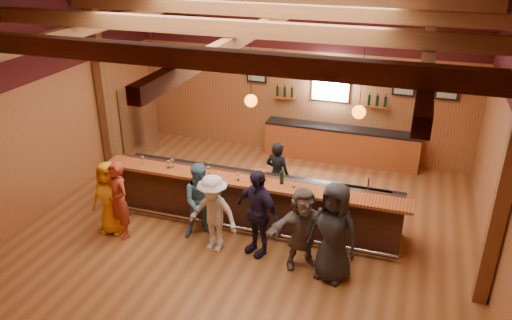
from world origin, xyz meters
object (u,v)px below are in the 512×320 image
object	(u,v)px
stainless_fridge	(139,121)
customer_denim	(202,201)
customer_dark	(334,232)
customer_orange	(110,198)
customer_redvest	(118,200)
bar_counter	(254,199)
customer_navy	(257,212)
ice_bucket	(261,176)
bartender	(277,174)
back_bar_cabinet	(341,144)
bottle_a	(282,177)
customer_brown	(303,228)
customer_white	(213,213)

from	to	relation	value
stainless_fridge	customer_denim	bearing A→B (deg)	-44.74
customer_dark	customer_denim	bearing A→B (deg)	-174.20
customer_orange	customer_redvest	bearing A→B (deg)	-22.03
customer_redvest	customer_denim	bearing A→B (deg)	47.30
customer_denim	bar_counter	bearing A→B (deg)	17.05
customer_navy	customer_dark	size ratio (longest dim) A/B	0.94
ice_bucket	bartender	bearing A→B (deg)	87.94
bar_counter	back_bar_cabinet	distance (m)	3.76
bartender	bottle_a	world-z (taller)	bartender
ice_bucket	customer_brown	bearing A→B (deg)	-40.00
bar_counter	customer_dark	distance (m)	2.33
customer_orange	bottle_a	distance (m)	3.43
bar_counter	customer_dark	world-z (taller)	customer_dark
customer_navy	customer_denim	bearing A→B (deg)	-163.12
customer_navy	customer_redvest	bearing A→B (deg)	-146.98
stainless_fridge	bartender	distance (m)	4.66
stainless_fridge	bartender	bearing A→B (deg)	-20.47
bartender	customer_denim	bearing A→B (deg)	68.47
customer_navy	ice_bucket	size ratio (longest dim) A/B	7.65
bar_counter	customer_redvest	size ratio (longest dim) A/B	3.93
bar_counter	customer_navy	size ratio (longest dim) A/B	3.64
customer_denim	customer_navy	distance (m)	1.22
customer_white	ice_bucket	world-z (taller)	customer_white
customer_brown	ice_bucket	distance (m)	1.48
bartender	ice_bucket	world-z (taller)	bartender
bar_counter	customer_denim	size ratio (longest dim) A/B	4.00
back_bar_cabinet	customer_white	world-z (taller)	customer_white
customer_dark	ice_bucket	size ratio (longest dim) A/B	8.11
customer_white	customer_brown	world-z (taller)	customer_brown
customer_redvest	bottle_a	size ratio (longest dim) A/B	4.49
customer_redvest	ice_bucket	size ratio (longest dim) A/B	7.08
customer_navy	customer_brown	size ratio (longest dim) A/B	1.10
customer_navy	customer_dark	bearing A→B (deg)	14.89
bar_counter	customer_orange	world-z (taller)	customer_orange
customer_orange	stainless_fridge	bearing A→B (deg)	109.62
customer_brown	ice_bucket	world-z (taller)	customer_brown
customer_navy	customer_orange	bearing A→B (deg)	-149.27
customer_orange	bartender	bearing A→B (deg)	33.68
customer_orange	customer_navy	size ratio (longest dim) A/B	0.89
customer_white	customer_redvest	bearing A→B (deg)	-166.80
customer_redvest	ice_bucket	bearing A→B (deg)	52.01
stainless_fridge	customer_denim	size ratio (longest dim) A/B	1.14
stainless_fridge	customer_white	distance (m)	5.20
customer_denim	customer_dark	world-z (taller)	customer_dark
back_bar_cabinet	customer_redvest	world-z (taller)	customer_redvest
bar_counter	customer_redvest	distance (m)	2.72
customer_denim	customer_dark	xyz separation A→B (m)	(2.67, -0.49, 0.13)
back_bar_cabinet	customer_dark	distance (m)	4.97
stainless_fridge	customer_redvest	xyz separation A→B (m)	(1.78, -3.81, -0.10)
bartender	customer_redvest	bearing A→B (deg)	50.95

